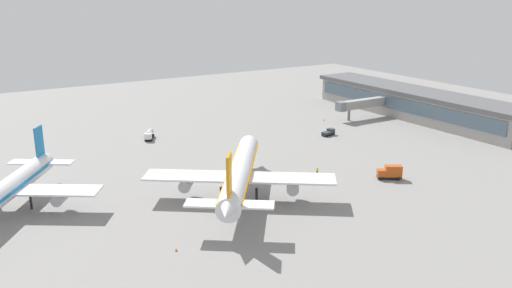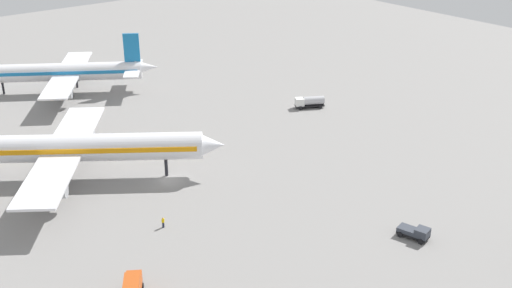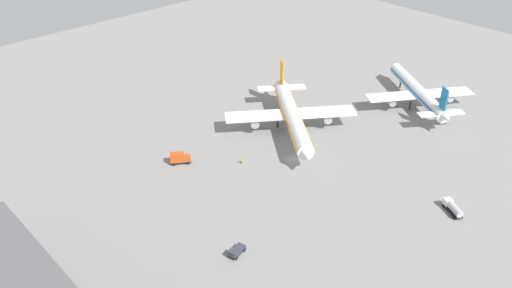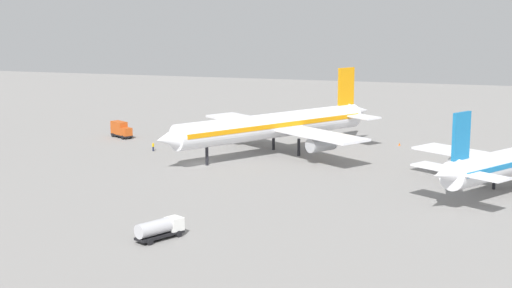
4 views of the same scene
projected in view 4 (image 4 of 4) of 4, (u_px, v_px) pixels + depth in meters
ground at (199, 164)px, 137.02m from camera, size 288.00×288.00×0.00m
airplane_at_gate at (275, 125)px, 144.07m from camera, size 42.62×36.07×15.17m
fuel_truck at (159, 228)px, 94.00m from camera, size 6.44×4.70×2.50m
catering_truck at (121, 130)px, 162.45m from camera, size 4.63×5.74×3.30m
ground_crew_worker at (153, 147)px, 148.28m from camera, size 0.55×0.49×1.67m
safety_cone_mid_apron at (399, 144)px, 153.80m from camera, size 0.44×0.44×0.60m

